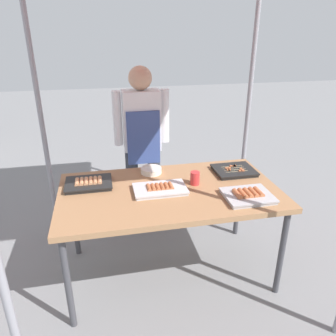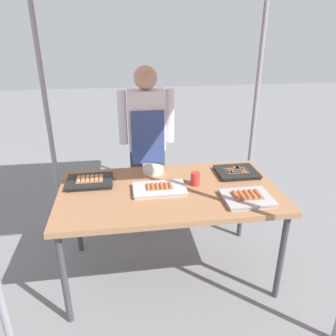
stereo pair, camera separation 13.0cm
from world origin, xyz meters
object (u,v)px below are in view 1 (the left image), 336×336
tray_meat_skewers (234,170)px  drink_cup_near_edge (195,178)px  vendor_woman (142,136)px  tray_pork_links (89,183)px  condiment_bowl (151,170)px  tray_spring_rolls (248,195)px  stall_table (169,196)px  tray_grilled_sausages (160,189)px

tray_meat_skewers → drink_cup_near_edge: drink_cup_near_edge is taller
vendor_woman → tray_pork_links: bearing=52.7°
tray_meat_skewers → tray_pork_links: tray_pork_links is taller
vendor_woman → condiment_bowl: bearing=90.1°
tray_spring_rolls → drink_cup_near_edge: (-0.30, 0.29, 0.03)m
drink_cup_near_edge → stall_table: bearing=-167.5°
vendor_woman → drink_cup_near_edge: bearing=110.2°
stall_table → tray_meat_skewers: size_ratio=4.98×
tray_meat_skewers → condiment_bowl: condiment_bowl is taller
vendor_woman → tray_meat_skewers: bearing=135.9°
stall_table → vendor_woman: size_ratio=1.04×
stall_table → vendor_woman: vendor_woman is taller
tray_meat_skewers → drink_cup_near_edge: bearing=-159.0°
tray_grilled_sausages → tray_pork_links: size_ratio=1.11×
tray_pork_links → stall_table: bearing=-17.7°
tray_pork_links → tray_spring_rolls: size_ratio=1.04×
tray_pork_links → vendor_woman: 0.83m
tray_pork_links → vendor_woman: size_ratio=0.22×
condiment_bowl → drink_cup_near_edge: bearing=-43.3°
condiment_bowl → tray_grilled_sausages: bearing=-88.3°
tray_meat_skewers → tray_spring_rolls: 0.44m
tray_pork_links → tray_spring_rolls: 1.17m
tray_pork_links → tray_spring_rolls: bearing=-21.5°
tray_meat_skewers → tray_spring_rolls: bearing=-100.1°
tray_spring_rolls → stall_table: bearing=154.4°
stall_table → vendor_woman: 0.86m
condiment_bowl → drink_cup_near_edge: 0.40m
tray_spring_rolls → drink_cup_near_edge: bearing=136.1°
tray_meat_skewers → tray_pork_links: 1.16m
stall_table → tray_meat_skewers: bearing=18.1°
vendor_woman → tray_spring_rolls: bearing=118.7°
tray_grilled_sausages → vendor_woman: bearing=90.7°
tray_grilled_sausages → drink_cup_near_edge: 0.29m
tray_pork_links → condiment_bowl: tray_pork_links is taller
tray_pork_links → drink_cup_near_edge: (0.79, -0.14, 0.03)m
drink_cup_near_edge → tray_pork_links: bearing=170.0°
tray_meat_skewers → drink_cup_near_edge: size_ratio=3.20×
tray_pork_links → vendor_woman: vendor_woman is taller
tray_grilled_sausages → tray_meat_skewers: tray_grilled_sausages is taller
vendor_woman → tray_grilled_sausages: bearing=90.7°
tray_pork_links → tray_grilled_sausages: bearing=-21.7°
tray_spring_rolls → drink_cup_near_edge: 0.42m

